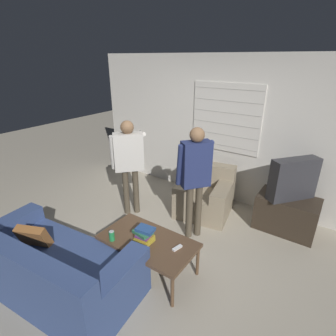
{
  "coord_description": "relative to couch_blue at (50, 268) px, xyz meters",
  "views": [
    {
      "loc": [
        1.89,
        -2.24,
        2.48
      ],
      "look_at": [
        -0.1,
        0.63,
        1.0
      ],
      "focal_mm": 28.0,
      "sensor_mm": 36.0,
      "label": 1
    }
  ],
  "objects": [
    {
      "name": "person_left_standing",
      "position": [
        -0.36,
        1.75,
        0.72
      ],
      "size": [
        0.51,
        0.83,
        1.6
      ],
      "rotation": [
        0.0,
        0.0,
        0.81
      ],
      "color": "#4C4233",
      "rests_on": "ground_plane"
    },
    {
      "name": "person_right_standing",
      "position": [
        0.82,
        1.79,
        0.75
      ],
      "size": [
        0.51,
        0.74,
        1.66
      ],
      "rotation": [
        0.0,
        0.0,
        0.9
      ],
      "color": "#4C4233",
      "rests_on": "ground_plane"
    },
    {
      "name": "ground_plane",
      "position": [
        0.49,
        1.13,
        -0.3
      ],
      "size": [
        16.0,
        16.0,
        0.0
      ],
      "primitive_type": "plane",
      "color": "#B2A893"
    },
    {
      "name": "soda_can",
      "position": [
        0.37,
        0.61,
        0.22
      ],
      "size": [
        0.07,
        0.07,
        0.13
      ],
      "color": "#238E47",
      "rests_on": "coffee_table"
    },
    {
      "name": "couch_blue",
      "position": [
        0.0,
        0.0,
        0.0
      ],
      "size": [
        2.07,
        1.16,
        0.82
      ],
      "rotation": [
        0.0,
        0.0,
        0.11
      ],
      "color": "#384C7F",
      "rests_on": "ground_plane"
    },
    {
      "name": "coffee_table",
      "position": [
        0.72,
        0.86,
        0.12
      ],
      "size": [
        1.17,
        0.63,
        0.45
      ],
      "color": "brown",
      "rests_on": "ground_plane"
    },
    {
      "name": "spare_remote",
      "position": [
        1.1,
        0.93,
        0.17
      ],
      "size": [
        0.07,
        0.14,
        0.02
      ],
      "rotation": [
        0.0,
        0.0,
        -0.25
      ],
      "color": "white",
      "rests_on": "coffee_table"
    },
    {
      "name": "wall_back",
      "position": [
        0.49,
        3.16,
        0.99
      ],
      "size": [
        5.2,
        0.08,
        2.55
      ],
      "color": "silver",
      "rests_on": "ground_plane"
    },
    {
      "name": "armchair_beige",
      "position": [
        0.66,
        2.49,
        0.01
      ],
      "size": [
        0.98,
        0.97,
        0.79
      ],
      "rotation": [
        0.0,
        0.0,
        3.32
      ],
      "color": "gray",
      "rests_on": "ground_plane"
    },
    {
      "name": "tv",
      "position": [
        1.92,
        2.73,
        0.56
      ],
      "size": [
        0.6,
        0.68,
        0.62
      ],
      "rotation": [
        0.0,
        0.0,
        4.04
      ],
      "color": "#2D2D33",
      "rests_on": "tv_stand"
    },
    {
      "name": "book_stack",
      "position": [
        0.69,
        0.83,
        0.25
      ],
      "size": [
        0.26,
        0.2,
        0.18
      ],
      "color": "gold",
      "rests_on": "coffee_table"
    },
    {
      "name": "tv_stand",
      "position": [
        1.92,
        2.73,
        -0.02
      ],
      "size": [
        0.86,
        0.53,
        0.55
      ],
      "color": "#33281E",
      "rests_on": "ground_plane"
    }
  ]
}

